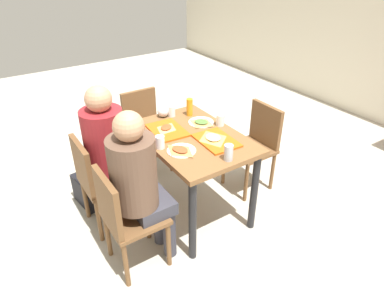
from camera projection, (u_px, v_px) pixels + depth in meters
name	position (u px, v px, depth m)	size (l,w,h in m)	color
ground_plane	(192.00, 210.00, 3.17)	(10.00, 10.00, 0.02)	#B2AD9E
main_table	(192.00, 148.00, 2.84)	(1.05, 0.73, 0.78)	brown
chair_near_left	(97.00, 178.00, 2.76)	(0.40, 0.40, 0.85)	brown
chair_near_right	(123.00, 215.00, 2.38)	(0.40, 0.40, 0.85)	brown
chair_far_side	(257.00, 141.00, 3.28)	(0.40, 0.40, 0.85)	brown
chair_left_end	(144.00, 125.00, 3.58)	(0.40, 0.40, 0.85)	brown
person_in_red	(110.00, 147.00, 2.70)	(0.32, 0.42, 1.26)	#383842
person_in_brown_jacket	(139.00, 179.00, 2.32)	(0.32, 0.42, 1.26)	#383842
tray_red_near	(167.00, 130.00, 2.85)	(0.36, 0.26, 0.02)	#D85914
tray_red_far	(216.00, 141.00, 2.70)	(0.36, 0.26, 0.02)	#D85914
paper_plate_center	(201.00, 122.00, 2.99)	(0.22, 0.22, 0.01)	white
paper_plate_near_edge	(181.00, 151.00, 2.57)	(0.22, 0.22, 0.01)	white
pizza_slice_a	(166.00, 128.00, 2.85)	(0.20, 0.21, 0.02)	#DBAD60
pizza_slice_b	(213.00, 138.00, 2.70)	(0.24, 0.21, 0.02)	tan
pizza_slice_c	(201.00, 122.00, 2.96)	(0.22, 0.21, 0.02)	tan
pizza_slice_d	(180.00, 150.00, 2.55)	(0.22, 0.18, 0.02)	#C68C47
plastic_cup_a	(220.00, 120.00, 2.92)	(0.07, 0.07, 0.10)	white
plastic_cup_b	(160.00, 142.00, 2.59)	(0.07, 0.07, 0.10)	white
plastic_cup_c	(171.00, 111.00, 3.09)	(0.07, 0.07, 0.10)	white
soda_can	(229.00, 153.00, 2.44)	(0.07, 0.07, 0.12)	#B7BCC6
condiment_bottle	(190.00, 107.00, 3.08)	(0.06, 0.06, 0.16)	orange
foil_bundle	(163.00, 112.00, 3.07)	(0.10, 0.10, 0.10)	silver
handbag	(88.00, 191.00, 3.18)	(0.32, 0.16, 0.28)	black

